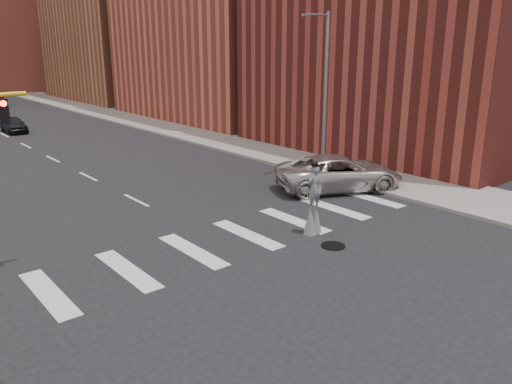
{
  "coord_description": "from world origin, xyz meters",
  "views": [
    {
      "loc": [
        -10.3,
        -13.47,
        7.2
      ],
      "look_at": [
        1.69,
        0.94,
        1.7
      ],
      "focal_mm": 35.0,
      "sensor_mm": 36.0,
      "label": 1
    }
  ],
  "objects": [
    {
      "name": "building_far",
      "position": [
        22.0,
        54.0,
        10.0
      ],
      "size": [
        16.0,
        22.0,
        20.0
      ],
      "primitive_type": "cube",
      "color": "#AA5F3E",
      "rests_on": "ground"
    },
    {
      "name": "stilt_performer",
      "position": [
        3.38,
        -0.56,
        1.18
      ],
      "size": [
        0.84,
        0.53,
        2.96
      ],
      "rotation": [
        0.0,
        0.0,
        3.16
      ],
      "color": "#352415",
      "rests_on": "ground"
    },
    {
      "name": "streetlight",
      "position": [
        10.9,
        6.0,
        4.9
      ],
      "size": [
        2.05,
        0.2,
        9.0
      ],
      "color": "slate",
      "rests_on": "ground"
    },
    {
      "name": "suv_crossing",
      "position": [
        9.0,
        3.0,
        0.91
      ],
      "size": [
        7.18,
        5.6,
        1.81
      ],
      "primitive_type": "imported",
      "rotation": [
        0.0,
        0.0,
        1.11
      ],
      "color": "beige",
      "rests_on": "ground"
    },
    {
      "name": "ground_plane",
      "position": [
        0.0,
        0.0,
        0.0
      ],
      "size": [
        160.0,
        160.0,
        0.0
      ],
      "primitive_type": "plane",
      "color": "black",
      "rests_on": "ground"
    },
    {
      "name": "manhole",
      "position": [
        3.0,
        -2.0,
        0.02
      ],
      "size": [
        0.9,
        0.9,
        0.04
      ],
      "primitive_type": "cylinder",
      "color": "black",
      "rests_on": "ground"
    },
    {
      "name": "car_near",
      "position": [
        1.05,
        32.96,
        0.68
      ],
      "size": [
        1.71,
        4.05,
        1.37
      ],
      "primitive_type": "imported",
      "rotation": [
        0.0,
        0.0,
        -0.02
      ],
      "color": "black",
      "rests_on": "ground"
    },
    {
      "name": "sidewalk_right",
      "position": [
        12.5,
        25.0,
        0.09
      ],
      "size": [
        5.0,
        90.0,
        0.18
      ],
      "primitive_type": "cube",
      "color": "gray",
      "rests_on": "ground"
    }
  ]
}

